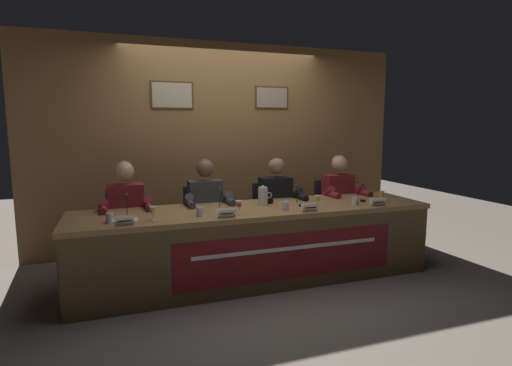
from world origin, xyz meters
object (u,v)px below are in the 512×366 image
object	(u,v)px
juice_glass_center_left	(239,205)
chair_far_right	(332,216)
conference_table	(260,232)
microphone_center_right	(300,199)
water_pitcher_central	(263,196)
water_cup_far_right	(355,201)
microphone_far_right	(361,194)
microphone_far_left	(127,211)
microphone_center_left	(221,203)
juice_glass_far_left	(153,211)
nameplate_far_left	(124,221)
panelist_center_right	(278,202)
water_cup_center_left	(199,212)
panelist_far_left	(126,212)
nameplate_center_right	(310,207)
chair_center_right	(271,221)
water_cup_center_right	(285,206)
juice_glass_far_right	(382,194)
panelist_far_right	(341,198)
nameplate_far_right	(378,202)
juice_glass_center_right	(317,199)
chair_far_left	(127,233)
water_cup_far_left	(109,218)
panelist_center_left	(207,207)
nameplate_center_left	(226,213)
chair_center_left	(204,227)

from	to	relation	value
juice_glass_center_left	chair_far_right	distance (m)	1.76
conference_table	juice_glass_center_left	world-z (taller)	juice_glass_center_left
microphone_center_right	water_pitcher_central	xyz separation A→B (m)	(-0.35, 0.16, 0.02)
water_cup_far_right	microphone_far_right	xyz separation A→B (m)	(0.18, 0.17, 0.04)
microphone_far_left	microphone_center_left	size ratio (longest dim) A/B	1.00
conference_table	juice_glass_far_left	size ratio (longest dim) A/B	29.19
nameplate_far_left	panelist_center_right	world-z (taller)	panelist_center_right
nameplate_far_left	water_cup_center_left	size ratio (longest dim) A/B	1.85
panelist_far_left	water_cup_far_right	distance (m)	2.36
microphone_far_left	chair_far_right	distance (m)	2.62
nameplate_far_left	nameplate_center_right	distance (m)	1.71
chair_center_right	microphone_center_right	xyz separation A→B (m)	(0.05, -0.68, 0.39)
juice_glass_far_left	microphone_center_left	xyz separation A→B (m)	(0.66, 0.19, -0.01)
nameplate_far_left	microphone_far_right	size ratio (longest dim) A/B	0.73
water_cup_center_right	juice_glass_far_right	size ratio (longest dim) A/B	0.69
microphone_far_right	microphone_center_right	bearing A→B (deg)	-178.20
conference_table	panelist_far_right	distance (m)	1.37
nameplate_far_right	microphone_far_right	xyz separation A→B (m)	(-0.00, 0.30, 0.03)
panelist_center_right	juice_glass_center_right	world-z (taller)	panelist_center_right
water_cup_far_right	nameplate_far_right	bearing A→B (deg)	-33.64
nameplate_far_right	water_cup_far_right	distance (m)	0.23
microphone_far_left	nameplate_far_right	world-z (taller)	microphone_far_left
panelist_far_left	juice_glass_center_left	bearing A→B (deg)	-32.58
chair_far_left	water_cup_far_left	bearing A→B (deg)	-100.38
panelist_center_left	chair_center_right	distance (m)	0.90
panelist_far_left	water_cup_center_left	distance (m)	0.89
microphone_center_left	water_pitcher_central	size ratio (longest dim) A/B	1.03
panelist_far_left	microphone_far_left	size ratio (longest dim) A/B	5.61
nameplate_far_left	nameplate_far_right	bearing A→B (deg)	0.03
conference_table	water_cup_center_left	distance (m)	0.68
water_cup_far_left	panelist_center_left	xyz separation A→B (m)	(0.98, 0.62, -0.08)
nameplate_center_left	nameplate_far_left	bearing A→B (deg)	179.67
juice_glass_center_right	water_cup_far_right	distance (m)	0.44
nameplate_far_right	water_pitcher_central	xyz separation A→B (m)	(-1.10, 0.43, 0.05)
panelist_center_right	juice_glass_far_right	bearing A→B (deg)	-32.70
microphone_center_left	panelist_center_right	size ratio (longest dim) A/B	0.18
chair_far_left	conference_table	bearing A→B (deg)	-30.60
chair_center_left	water_cup_center_left	xyz separation A→B (m)	(-0.20, -0.82, 0.36)
water_cup_far_right	microphone_center_left	bearing A→B (deg)	173.03
panelist_far_left	nameplate_far_right	size ratio (longest dim) A/B	7.22
chair_far_left	juice_glass_far_left	xyz separation A→B (m)	(0.21, -0.85, 0.41)
conference_table	juice_glass_far_right	bearing A→B (deg)	-3.03
water_cup_center_right	water_pitcher_central	bearing A→B (deg)	110.23
water_cup_far_left	chair_center_left	bearing A→B (deg)	40.00
panelist_center_left	chair_far_right	bearing A→B (deg)	6.82
juice_glass_center_right	panelist_far_left	bearing A→B (deg)	161.15
juice_glass_center_left	water_cup_far_right	xyz separation A→B (m)	(1.27, 0.01, -0.05)
water_cup_far_right	panelist_center_left	bearing A→B (deg)	156.33
nameplate_center_left	nameplate_center_right	size ratio (longest dim) A/B	1.02
microphone_far_left	juice_glass_center_right	size ratio (longest dim) A/B	1.74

